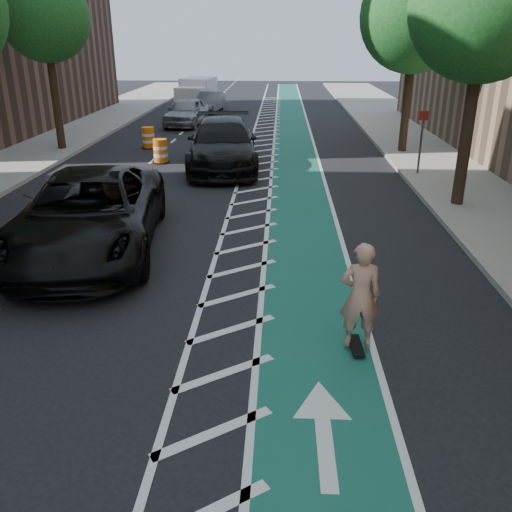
# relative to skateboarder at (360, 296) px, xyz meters

# --- Properties ---
(ground) EXTENTS (120.00, 120.00, 0.00)m
(ground) POSITION_rel_skateboarder_xyz_m (-3.70, 0.57, -1.03)
(ground) COLOR black
(ground) RESTS_ON ground
(bike_lane) EXTENTS (2.00, 90.00, 0.01)m
(bike_lane) POSITION_rel_skateboarder_xyz_m (-0.70, 10.57, -1.03)
(bike_lane) COLOR #1A5D47
(bike_lane) RESTS_ON ground
(buffer_strip) EXTENTS (1.40, 90.00, 0.01)m
(buffer_strip) POSITION_rel_skateboarder_xyz_m (-2.20, 10.57, -1.03)
(buffer_strip) COLOR silver
(buffer_strip) RESTS_ON ground
(sidewalk_right) EXTENTS (5.00, 90.00, 0.15)m
(sidewalk_right) POSITION_rel_skateboarder_xyz_m (5.80, 10.57, -0.96)
(sidewalk_right) COLOR gray
(sidewalk_right) RESTS_ON ground
(curb_right) EXTENTS (0.12, 90.00, 0.16)m
(curb_right) POSITION_rel_skateboarder_xyz_m (3.35, 10.57, -0.95)
(curb_right) COLOR gray
(curb_right) RESTS_ON ground
(curb_left) EXTENTS (0.12, 90.00, 0.16)m
(curb_left) POSITION_rel_skateboarder_xyz_m (-10.75, 10.57, -0.95)
(curb_left) COLOR gray
(curb_left) RESTS_ON ground
(tree_r_c) EXTENTS (4.20, 4.20, 7.90)m
(tree_r_c) POSITION_rel_skateboarder_xyz_m (4.20, 8.57, 4.74)
(tree_r_c) COLOR #382619
(tree_r_c) RESTS_ON ground
(tree_r_d) EXTENTS (4.20, 4.20, 7.90)m
(tree_r_d) POSITION_rel_skateboarder_xyz_m (4.20, 16.57, 4.74)
(tree_r_d) COLOR #382619
(tree_r_d) RESTS_ON ground
(tree_l_d) EXTENTS (4.20, 4.20, 7.90)m
(tree_l_d) POSITION_rel_skateboarder_xyz_m (-11.60, 16.57, 4.74)
(tree_l_d) COLOR #382619
(tree_l_d) RESTS_ON ground
(sign_post) EXTENTS (0.35, 0.08, 2.47)m
(sign_post) POSITION_rel_skateboarder_xyz_m (3.90, 12.57, 0.32)
(sign_post) COLOR #4C4C4C
(sign_post) RESTS_ON ground
(skateboard) EXTENTS (0.22, 0.72, 0.10)m
(skateboard) POSITION_rel_skateboarder_xyz_m (-0.00, 0.00, -0.95)
(skateboard) COLOR black
(skateboard) RESTS_ON ground
(skateboarder) EXTENTS (0.70, 0.47, 1.87)m
(skateboarder) POSITION_rel_skateboarder_xyz_m (0.00, 0.00, 0.00)
(skateboarder) COLOR tan
(skateboarder) RESTS_ON skateboard
(suv_near) EXTENTS (4.05, 7.32, 1.94)m
(suv_near) POSITION_rel_skateboarder_xyz_m (-6.03, 4.37, -0.06)
(suv_near) COLOR black
(suv_near) RESTS_ON ground
(suv_far) EXTENTS (3.29, 6.88, 1.93)m
(suv_far) POSITION_rel_skateboarder_xyz_m (-3.70, 13.74, -0.07)
(suv_far) COLOR black
(suv_far) RESTS_ON ground
(car_silver) EXTENTS (2.45, 4.93, 1.62)m
(car_silver) POSITION_rel_skateboarder_xyz_m (-7.03, 24.94, -0.22)
(car_silver) COLOR gray
(car_silver) RESTS_ON ground
(car_grey) EXTENTS (1.83, 4.30, 1.38)m
(car_grey) POSITION_rel_skateboarder_xyz_m (-6.44, 31.44, -0.34)
(car_grey) COLOR slate
(car_grey) RESTS_ON ground
(box_truck) EXTENTS (2.72, 5.09, 2.03)m
(box_truck) POSITION_rel_skateboarder_xyz_m (-7.90, 34.99, -0.10)
(box_truck) COLOR white
(box_truck) RESTS_ON ground
(barrel_a) EXTENTS (0.66, 0.66, 0.90)m
(barrel_a) POSITION_rel_skateboarder_xyz_m (-6.10, 8.98, -0.61)
(barrel_a) COLOR orange
(barrel_a) RESTS_ON ground
(barrel_b) EXTENTS (0.74, 0.74, 1.01)m
(barrel_b) POSITION_rel_skateboarder_xyz_m (-6.44, 14.57, -0.56)
(barrel_b) COLOR orange
(barrel_b) RESTS_ON ground
(barrel_c) EXTENTS (0.73, 0.73, 1.00)m
(barrel_c) POSITION_rel_skateboarder_xyz_m (-7.70, 17.79, -0.56)
(barrel_c) COLOR orange
(barrel_c) RESTS_ON ground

